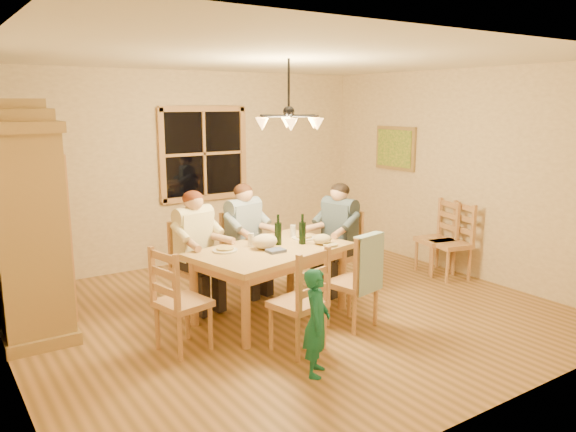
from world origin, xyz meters
TOP-DOWN VIEW (x-y plane):
  - floor at (0.00, 0.00)m, footprint 5.50×5.50m
  - ceiling at (0.00, 0.00)m, footprint 5.50×5.00m
  - wall_back at (0.00, 2.50)m, footprint 5.50×0.02m
  - wall_right at (2.75, 0.00)m, footprint 0.02×5.00m
  - window at (0.20, 2.47)m, footprint 1.30×0.06m
  - painting at (2.71, 1.20)m, footprint 0.06×0.78m
  - chandelier at (-0.00, 0.00)m, footprint 0.77×0.68m
  - armoire at (-2.42, 1.09)m, footprint 0.66×1.40m
  - dining_table at (-0.23, 0.00)m, footprint 1.81×1.32m
  - chair_far_left at (-0.79, 0.67)m, footprint 0.52×0.50m
  - chair_far_right at (-0.08, 0.82)m, footprint 0.52×0.50m
  - chair_near_left at (-0.46, -0.84)m, footprint 0.52×0.50m
  - chair_near_right at (0.33, -0.67)m, footprint 0.52×0.50m
  - chair_end_left at (-1.33, -0.24)m, footprint 0.50×0.52m
  - chair_end_right at (0.88, 0.24)m, footprint 0.50×0.52m
  - adult_woman at (-0.79, 0.67)m, footprint 0.46×0.49m
  - adult_plaid_man at (-0.08, 0.82)m, footprint 0.46×0.49m
  - adult_slate_man at (0.88, 0.24)m, footprint 0.49×0.46m
  - towel at (0.37, -0.85)m, footprint 0.39×0.18m
  - wine_bottle_a at (-0.08, 0.09)m, footprint 0.08×0.08m
  - wine_bottle_b at (0.16, -0.03)m, footprint 0.08×0.08m
  - plate_woman at (-0.69, 0.16)m, footprint 0.26×0.26m
  - plate_plaid at (-0.05, 0.29)m, footprint 0.26×0.26m
  - plate_slate at (0.30, 0.15)m, footprint 0.26×0.26m
  - wine_glass_a at (-0.35, 0.19)m, footprint 0.06×0.06m
  - wine_glass_b at (0.25, 0.28)m, footprint 0.06×0.06m
  - cap at (0.33, -0.16)m, footprint 0.20×0.20m
  - napkin at (-0.27, -0.16)m, footprint 0.21×0.17m
  - cloth_bundle at (-0.29, 0.03)m, footprint 0.28×0.22m
  - child at (-0.60, -1.32)m, footprint 0.39×0.40m
  - chair_spare_front at (2.45, -0.15)m, footprint 0.51×0.52m
  - chair_spare_back at (2.45, 0.11)m, footprint 0.51×0.52m

SIDE VIEW (x-z plane):
  - floor at x=0.00m, z-range 0.00..0.00m
  - chair_far_left at x=-0.79m, z-range -0.19..0.80m
  - chair_far_right at x=-0.08m, z-range -0.19..0.80m
  - chair_near_left at x=-0.46m, z-range -0.19..0.80m
  - chair_near_right at x=0.33m, z-range -0.19..0.80m
  - chair_end_left at x=-1.33m, z-range -0.19..0.80m
  - chair_end_right at x=0.88m, z-range -0.19..0.80m
  - chair_spare_front at x=2.45m, z-range -0.19..0.80m
  - chair_spare_back at x=2.45m, z-range -0.19..0.80m
  - child at x=-0.60m, z-range 0.00..0.92m
  - dining_table at x=-0.23m, z-range 0.27..1.03m
  - towel at x=0.37m, z-range 0.41..0.99m
  - plate_woman at x=-0.69m, z-range 0.76..0.78m
  - plate_plaid at x=-0.05m, z-range 0.76..0.78m
  - plate_slate at x=0.30m, z-range 0.76..0.78m
  - napkin at x=-0.27m, z-range 0.76..0.79m
  - cap at x=0.33m, z-range 0.76..0.87m
  - wine_glass_a at x=-0.35m, z-range 0.76..0.90m
  - wine_glass_b at x=0.25m, z-range 0.76..0.90m
  - cloth_bundle at x=-0.29m, z-range 0.76..0.91m
  - adult_woman at x=-0.79m, z-range 0.40..1.28m
  - adult_plaid_man at x=-0.08m, z-range 0.40..1.28m
  - adult_slate_man at x=0.88m, z-range 0.40..1.28m
  - wine_bottle_a at x=-0.08m, z-range 0.76..1.09m
  - wine_bottle_b at x=0.16m, z-range 0.76..1.09m
  - armoire at x=-2.42m, z-range -0.09..2.21m
  - wall_back at x=0.00m, z-range 0.00..2.70m
  - wall_right at x=2.75m, z-range 0.00..2.70m
  - window at x=0.20m, z-range 0.90..2.20m
  - painting at x=2.71m, z-range 1.28..1.92m
  - chandelier at x=0.00m, z-range 1.72..2.43m
  - ceiling at x=0.00m, z-range 2.69..2.71m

